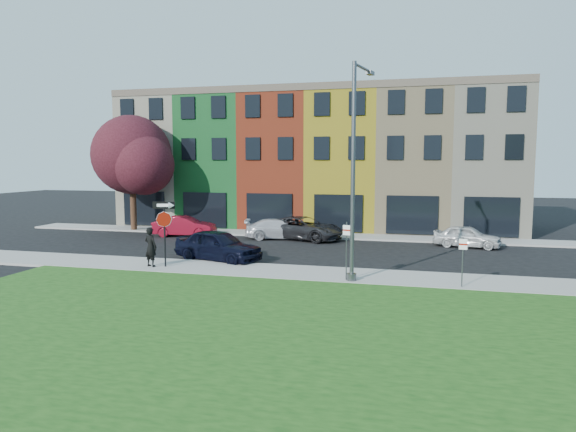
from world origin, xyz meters
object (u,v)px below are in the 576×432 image
(street_lamp, at_px, (355,172))
(man, at_px, (151,247))
(sedan_near, at_px, (218,245))
(stop_sign, at_px, (164,221))

(street_lamp, bearing_deg, man, -170.29)
(sedan_near, bearing_deg, street_lamp, -95.63)
(stop_sign, height_order, sedan_near, stop_sign)
(stop_sign, xyz_separation_m, street_lamp, (8.96, -0.50, 2.32))
(stop_sign, height_order, street_lamp, street_lamp)
(man, height_order, sedan_near, man)
(man, distance_m, street_lamp, 10.28)
(sedan_near, bearing_deg, stop_sign, 163.06)
(man, xyz_separation_m, sedan_near, (2.35, 2.64, -0.25))
(stop_sign, relative_size, street_lamp, 0.34)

